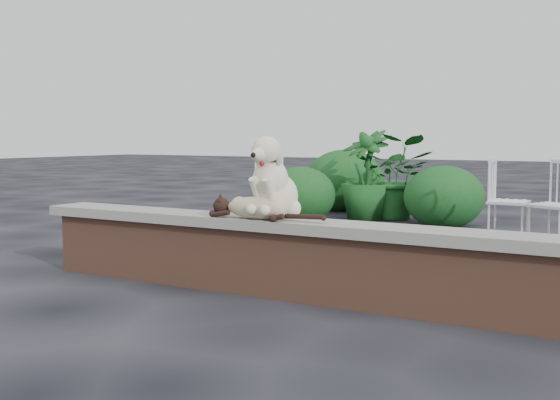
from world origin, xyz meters
The scene contains 11 objects.
ground centered at (0.00, 0.00, 0.00)m, with size 60.00×60.00×0.00m, color black.
brick_wall centered at (0.00, 0.00, 0.25)m, with size 6.00×0.30×0.50m, color brown.
capstone centered at (0.00, 0.00, 0.54)m, with size 6.20×0.40×0.08m, color slate.
dog centered at (-0.92, 0.05, 0.89)m, with size 0.41×0.54×0.63m, color beige, non-canonical shape.
cat centered at (-1.00, -0.10, 0.67)m, with size 1.11×0.27×0.19m, color tan, non-canonical shape.
chair_b centered at (0.59, 3.40, 0.47)m, with size 0.56×0.56×0.94m, color white, non-canonical shape.
chair_a centered at (-2.78, 3.14, 0.47)m, with size 0.56×0.56×0.94m, color white, non-canonical shape.
chair_e centered at (0.07, 3.58, 0.47)m, with size 0.56×0.56×0.94m, color white, non-canonical shape.
potted_plant_a centered at (-1.77, 4.93, 0.61)m, with size 1.10×0.96×1.23m, color #14491B.
potted_plant_b centered at (-2.12, 4.64, 0.64)m, with size 0.72×0.72×1.29m, color #14491B.
shrubbery centered at (-2.39, 5.00, 0.42)m, with size 3.16×2.64×1.04m.
Camera 1 is at (1.64, -4.31, 1.19)m, focal length 43.34 mm.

